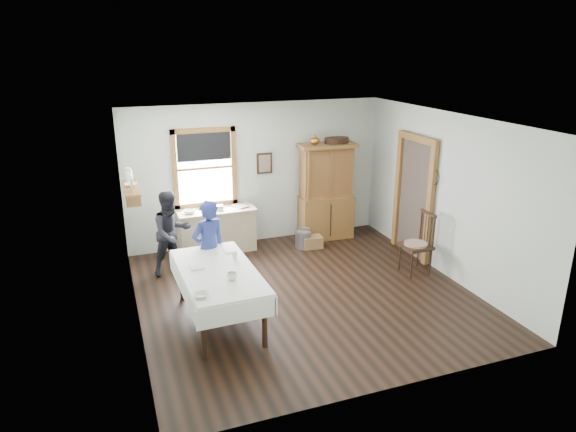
{
  "coord_description": "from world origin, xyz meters",
  "views": [
    {
      "loc": [
        -2.73,
        -6.7,
        3.72
      ],
      "look_at": [
        -0.17,
        0.3,
        1.21
      ],
      "focal_mm": 32.0,
      "sensor_mm": 36.0,
      "label": 1
    }
  ],
  "objects": [
    {
      "name": "window",
      "position": [
        -1.0,
        2.47,
        1.63
      ],
      "size": [
        1.18,
        0.07,
        1.48
      ],
      "color": "white",
      "rests_on": "room"
    },
    {
      "name": "doorway",
      "position": [
        2.46,
        0.85,
        1.16
      ],
      "size": [
        0.09,
        1.14,
        2.22
      ],
      "color": "#483B33",
      "rests_on": "room"
    },
    {
      "name": "wicker_basket",
      "position": [
        0.85,
        1.74,
        0.11
      ],
      "size": [
        0.4,
        0.29,
        0.22
      ],
      "primitive_type": "cube",
      "rotation": [
        0.0,
        0.0,
        -0.07
      ],
      "color": "olive",
      "rests_on": "room"
    },
    {
      "name": "figure_dark",
      "position": [
        -1.8,
        1.5,
        0.67
      ],
      "size": [
        0.78,
        0.69,
        1.33
      ],
      "primitive_type": "imported",
      "rotation": [
        0.0,
        0.0,
        0.34
      ],
      "color": "black",
      "rests_on": "room"
    },
    {
      "name": "pail",
      "position": [
        0.69,
        1.79,
        0.16
      ],
      "size": [
        0.38,
        0.38,
        0.32
      ],
      "primitive_type": "cube",
      "rotation": [
        0.0,
        0.0,
        -0.29
      ],
      "color": "#93959B",
      "rests_on": "room"
    },
    {
      "name": "woman_blue",
      "position": [
        -1.37,
        0.51,
        0.71
      ],
      "size": [
        0.6,
        0.5,
        1.41
      ],
      "primitive_type": "imported",
      "rotation": [
        0.0,
        0.0,
        3.51
      ],
      "color": "navy",
      "rests_on": "room"
    },
    {
      "name": "table_bowl",
      "position": [
        -1.79,
        -1.05,
        0.81
      ],
      "size": [
        0.23,
        0.23,
        0.05
      ],
      "primitive_type": "imported",
      "rotation": [
        0.0,
        0.0,
        -0.1
      ],
      "color": "silver",
      "rests_on": "dining_table"
    },
    {
      "name": "wall_shelf",
      "position": [
        -2.37,
        1.54,
        1.57
      ],
      "size": [
        0.24,
        1.0,
        0.44
      ],
      "color": "#9D6A30",
      "rests_on": "room"
    },
    {
      "name": "room",
      "position": [
        0.0,
        0.0,
        1.35
      ],
      "size": [
        5.01,
        5.01,
        2.7
      ],
      "color": "black",
      "rests_on": "ground"
    },
    {
      "name": "work_counter",
      "position": [
        -0.88,
        2.19,
        0.41
      ],
      "size": [
        1.44,
        0.56,
        0.82
      ],
      "primitive_type": "cube",
      "rotation": [
        0.0,
        0.0,
        0.01
      ],
      "color": "#C7AF8A",
      "rests_on": "room"
    },
    {
      "name": "shelf_bowl",
      "position": [
        -2.37,
        1.55,
        1.6
      ],
      "size": [
        0.22,
        0.22,
        0.05
      ],
      "primitive_type": "imported",
      "color": "silver",
      "rests_on": "wall_shelf"
    },
    {
      "name": "china_hutch",
      "position": [
        1.33,
        2.17,
        0.95
      ],
      "size": [
        1.14,
        0.59,
        1.9
      ],
      "primitive_type": "cube",
      "rotation": [
        0.0,
        0.0,
        -0.06
      ],
      "color": "#9D6A30",
      "rests_on": "room"
    },
    {
      "name": "counter_bowl",
      "position": [
        -1.38,
        2.13,
        0.86
      ],
      "size": [
        0.24,
        0.24,
        0.07
      ],
      "primitive_type": "imported",
      "rotation": [
        0.0,
        0.0,
        0.11
      ],
      "color": "silver",
      "rests_on": "work_counter"
    },
    {
      "name": "rug_beater",
      "position": [
        2.45,
        0.3,
        1.72
      ],
      "size": [
        0.01,
        0.27,
        0.27
      ],
      "primitive_type": "torus",
      "rotation": [
        0.0,
        1.57,
        0.0
      ],
      "color": "black",
      "rests_on": "room"
    },
    {
      "name": "table_cup_b",
      "position": [
        -1.11,
        -0.05,
        0.83
      ],
      "size": [
        0.11,
        0.11,
        0.09
      ],
      "primitive_type": "imported",
      "rotation": [
        0.0,
        0.0,
        0.22
      ],
      "color": "silver",
      "rests_on": "dining_table"
    },
    {
      "name": "spindle_chair",
      "position": [
        2.06,
        0.09,
        0.54
      ],
      "size": [
        0.51,
        0.51,
        1.08
      ],
      "primitive_type": "cube",
      "rotation": [
        0.0,
        0.0,
        0.03
      ],
      "color": "black",
      "rests_on": "room"
    },
    {
      "name": "table_cup_a",
      "position": [
        -1.32,
        -0.72,
        0.84
      ],
      "size": [
        0.15,
        0.15,
        0.1
      ],
      "primitive_type": "imported",
      "rotation": [
        0.0,
        0.0,
        0.12
      ],
      "color": "silver",
      "rests_on": "dining_table"
    },
    {
      "name": "counter_book",
      "position": [
        -0.52,
        2.16,
        0.83
      ],
      "size": [
        0.26,
        0.29,
        0.02
      ],
      "primitive_type": "imported",
      "rotation": [
        0.0,
        0.0,
        0.4
      ],
      "color": "#7E6854",
      "rests_on": "work_counter"
    },
    {
      "name": "framed_picture",
      "position": [
        0.15,
        2.46,
        1.55
      ],
      "size": [
        0.3,
        0.04,
        0.4
      ],
      "primitive_type": "cube",
      "color": "black",
      "rests_on": "room"
    },
    {
      "name": "dining_table",
      "position": [
        -1.42,
        -0.35,
        0.39
      ],
      "size": [
        1.09,
        1.99,
        0.78
      ],
      "primitive_type": "cube",
      "rotation": [
        0.0,
        0.0,
        0.03
      ],
      "color": "white",
      "rests_on": "room"
    }
  ]
}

